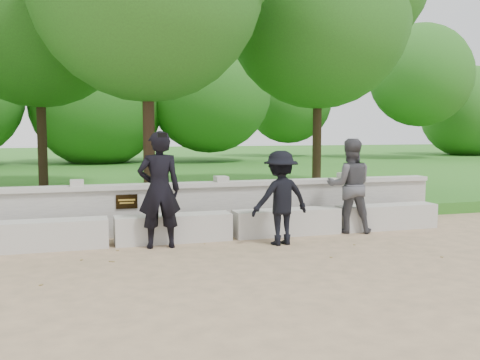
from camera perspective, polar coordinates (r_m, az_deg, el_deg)
The scene contains 10 objects.
ground at distance 6.96m, azimuth -12.57°, elevation -10.02°, with size 80.00×80.00×0.00m, color tan.
lawn at distance 20.78m, azimuth -15.61°, elevation 0.42°, with size 40.00×22.00×0.25m, color #30671C.
concrete_bench at distance 8.76m, azimuth -13.58°, elevation -5.36°, with size 11.90×0.45×0.45m.
parapet_wall at distance 9.41m, azimuth -13.87°, elevation -3.16°, with size 12.50×0.35×0.90m.
man_main at distance 8.36m, azimuth -8.61°, elevation -1.04°, with size 0.68×0.61×1.82m.
visitor_left at distance 9.74m, azimuth 11.62°, elevation -0.59°, with size 0.98×0.86×1.68m.
visitor_mid at distance 8.55m, azimuth 4.35°, elevation -1.91°, with size 1.04×0.69×1.51m.
tree_right at distance 15.31m, azimuth 8.40°, elevation 18.13°, with size 4.93×4.93×7.46m.
shrub_b at distance 10.39m, azimuth -2.75°, elevation -1.71°, with size 0.34×0.27×0.61m, color green.
shrub_c at distance 10.37m, azimuth -3.21°, elevation -1.75°, with size 0.54×0.47×0.60m, color green.
Camera 1 is at (-0.49, -6.70, 1.83)m, focal length 40.00 mm.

